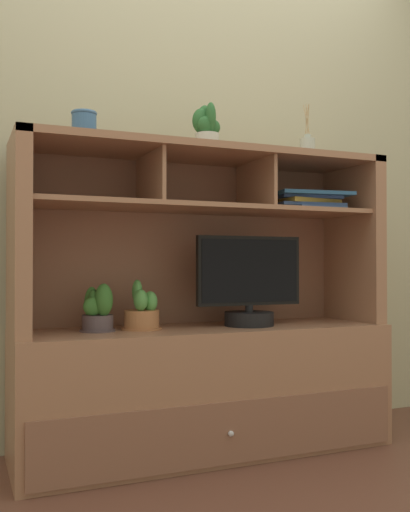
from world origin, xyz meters
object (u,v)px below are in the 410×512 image
object	(u,v)px
tv_monitor	(249,288)
magazine_stack_left	(306,202)
potted_succulent	(207,127)
media_console	(204,356)
potted_orchid	(142,313)
ceramic_vase	(84,126)
diffuser_bottle	(307,148)
potted_fern	(98,309)

from	to	relation	value
tv_monitor	magazine_stack_left	size ratio (longest dim) A/B	1.29
potted_succulent	media_console	bearing A→B (deg)	86.73
tv_monitor	potted_orchid	distance (m)	0.49
potted_orchid	ceramic_vase	world-z (taller)	ceramic_vase
magazine_stack_left	potted_succulent	world-z (taller)	potted_succulent
diffuser_bottle	potted_fern	bearing A→B (deg)	179.93
media_console	magazine_stack_left	xyz separation A→B (m)	(0.51, -0.02, 0.70)
magazine_stack_left	potted_succulent	bearing A→B (deg)	-178.94
tv_monitor	potted_succulent	bearing A→B (deg)	175.00
magazine_stack_left	media_console	bearing A→B (deg)	177.82
potted_fern	media_console	bearing A→B (deg)	0.15
potted_fern	magazine_stack_left	size ratio (longest dim) A/B	0.51
diffuser_bottle	ceramic_vase	bearing A→B (deg)	179.65
media_console	potted_orchid	xyz separation A→B (m)	(-0.28, 0.00, 0.20)
potted_succulent	tv_monitor	bearing A→B (deg)	-5.00
potted_fern	potted_succulent	size ratio (longest dim) A/B	0.97
tv_monitor	potted_succulent	distance (m)	0.73
magazine_stack_left	diffuser_bottle	world-z (taller)	diffuser_bottle
media_console	potted_fern	distance (m)	0.52
potted_fern	ceramic_vase	world-z (taller)	ceramic_vase
potted_fern	diffuser_bottle	world-z (taller)	diffuser_bottle
potted_orchid	diffuser_bottle	world-z (taller)	diffuser_bottle
potted_orchid	magazine_stack_left	distance (m)	0.94
media_console	ceramic_vase	xyz separation A→B (m)	(-0.53, 0.00, 0.96)
potted_succulent	magazine_stack_left	bearing A→B (deg)	1.06
media_console	potted_orchid	world-z (taller)	media_console
tv_monitor	potted_orchid	size ratio (longest dim) A/B	2.39
tv_monitor	potted_succulent	size ratio (longest dim) A/B	2.48
potted_orchid	potted_succulent	world-z (taller)	potted_succulent
potted_orchid	diffuser_bottle	bearing A→B (deg)	-0.20
tv_monitor	ceramic_vase	size ratio (longest dim) A/B	4.16
potted_orchid	diffuser_bottle	distance (m)	1.11
tv_monitor	magazine_stack_left	bearing A→B (deg)	4.90
magazine_stack_left	potted_orchid	bearing A→B (deg)	178.57
diffuser_bottle	ceramic_vase	distance (m)	1.05
potted_orchid	media_console	bearing A→B (deg)	-0.06
diffuser_bottle	potted_succulent	size ratio (longest dim) A/B	1.29
potted_fern	ceramic_vase	size ratio (longest dim) A/B	1.63
media_console	potted_orchid	bearing A→B (deg)	179.94
potted_succulent	ceramic_vase	size ratio (longest dim) A/B	1.68
potted_fern	tv_monitor	bearing A→B (deg)	-3.88
magazine_stack_left	ceramic_vase	xyz separation A→B (m)	(-1.04, 0.02, 0.27)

